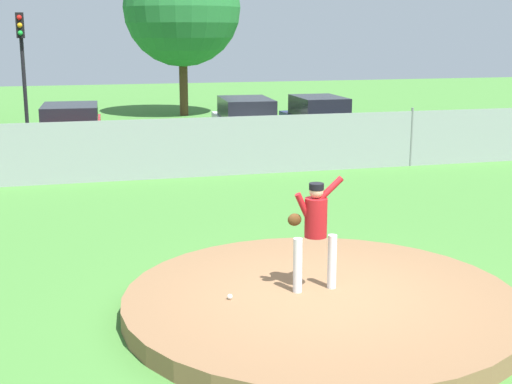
# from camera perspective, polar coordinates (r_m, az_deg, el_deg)

# --- Properties ---
(ground_plane) EXTENTS (80.00, 80.00, 0.00)m
(ground_plane) POSITION_cam_1_polar(r_m,az_deg,el_deg) (15.88, -2.15, -1.58)
(ground_plane) COLOR #427A33
(asphalt_strip) EXTENTS (44.00, 7.00, 0.01)m
(asphalt_strip) POSITION_cam_1_polar(r_m,az_deg,el_deg) (24.07, -6.61, 3.29)
(asphalt_strip) COLOR #2B2B2D
(asphalt_strip) RESTS_ON ground_plane
(pitchers_mound) EXTENTS (5.66, 5.66, 0.28)m
(pitchers_mound) POSITION_cam_1_polar(r_m,az_deg,el_deg) (10.34, 5.24, -8.83)
(pitchers_mound) COLOR brown
(pitchers_mound) RESTS_ON ground_plane
(pitcher_youth) EXTENTS (0.81, 0.32, 1.66)m
(pitcher_youth) POSITION_cam_1_polar(r_m,az_deg,el_deg) (10.12, 4.74, -2.64)
(pitcher_youth) COLOR silver
(pitcher_youth) RESTS_ON pitchers_mound
(baseball) EXTENTS (0.07, 0.07, 0.07)m
(baseball) POSITION_cam_1_polar(r_m,az_deg,el_deg) (10.03, -2.11, -8.38)
(baseball) COLOR white
(baseball) RESTS_ON pitchers_mound
(chainlink_fence) EXTENTS (32.22, 0.07, 1.74)m
(chainlink_fence) POSITION_cam_1_polar(r_m,az_deg,el_deg) (19.55, -4.75, 3.57)
(chainlink_fence) COLOR gray
(chainlink_fence) RESTS_ON ground_plane
(parked_car_navy) EXTENTS (1.81, 4.30, 1.69)m
(parked_car_navy) POSITION_cam_1_polar(r_m,az_deg,el_deg) (25.31, 5.03, 5.61)
(parked_car_navy) COLOR #161E4C
(parked_car_navy) RESTS_ON ground_plane
(parked_car_red) EXTENTS (2.08, 4.51, 1.65)m
(parked_car_red) POSITION_cam_1_polar(r_m,az_deg,el_deg) (23.59, -14.59, 4.72)
(parked_car_red) COLOR #A81919
(parked_car_red) RESTS_ON ground_plane
(parked_car_white) EXTENTS (2.08, 4.74, 1.69)m
(parked_car_white) POSITION_cam_1_polar(r_m,az_deg,el_deg) (24.60, -0.80, 5.47)
(parked_car_white) COLOR silver
(parked_car_white) RESTS_ON ground_plane
(traffic_cone_orange) EXTENTS (0.40, 0.40, 0.55)m
(traffic_cone_orange) POSITION_cam_1_polar(r_m,az_deg,el_deg) (29.41, 11.85, 5.33)
(traffic_cone_orange) COLOR orange
(traffic_cone_orange) RESTS_ON asphalt_strip
(traffic_light_near) EXTENTS (0.28, 0.46, 4.58)m
(traffic_light_near) POSITION_cam_1_polar(r_m,az_deg,el_deg) (27.62, -18.23, 10.52)
(traffic_light_near) COLOR black
(traffic_light_near) RESTS_ON ground_plane
(tree_tall_centre) EXTENTS (5.42, 5.42, 7.71)m
(tree_tall_centre) POSITION_cam_1_polar(r_m,az_deg,el_deg) (34.12, -5.96, 14.48)
(tree_tall_centre) COLOR #4C331E
(tree_tall_centre) RESTS_ON ground_plane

